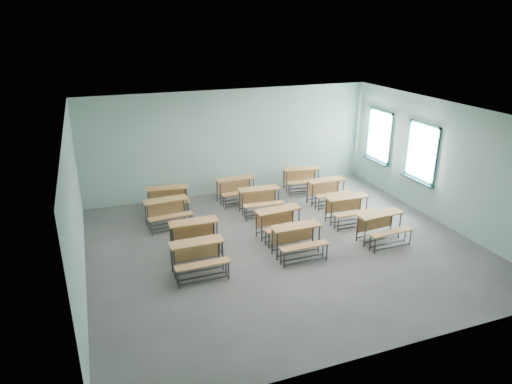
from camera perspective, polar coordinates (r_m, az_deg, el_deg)
room at (r=10.51m, az=3.95°, el=1.16°), size 9.04×8.04×3.24m
desk_unit_r0c0 at (r=9.81m, az=-7.23°, el=-7.63°), size 1.15×0.77×0.72m
desk_unit_r0c1 at (r=10.49m, az=5.24°, el=-5.56°), size 1.15×0.77×0.72m
desk_unit_r0c2 at (r=11.49m, az=15.47°, el=-3.84°), size 1.20×0.85×0.72m
desk_unit_r1c0 at (r=10.76m, az=-7.66°, el=-4.96°), size 1.16×0.78×0.72m
desk_unit_r1c1 at (r=11.34m, az=2.99°, el=-3.40°), size 1.21×0.87×0.72m
desk_unit_r1c2 at (r=12.35m, az=11.49°, el=-1.71°), size 1.17×0.80×0.72m
desk_unit_r2c0 at (r=12.14m, az=-11.04°, el=-2.09°), size 1.20×0.85×0.72m
desk_unit_r2c1 at (r=12.68m, az=0.53°, el=-0.67°), size 1.19×0.84×0.72m
desk_unit_r2c2 at (r=13.54m, az=8.92°, el=0.51°), size 1.16×0.80×0.72m
desk_unit_r3c0 at (r=12.99m, az=-10.99°, el=-0.52°), size 1.20×0.86×0.72m
desk_unit_r3c1 at (r=13.51m, az=-2.44°, el=0.69°), size 1.19×0.83×0.72m
desk_unit_r3c2 at (r=14.46m, az=5.80°, el=1.98°), size 1.23×0.90×0.72m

